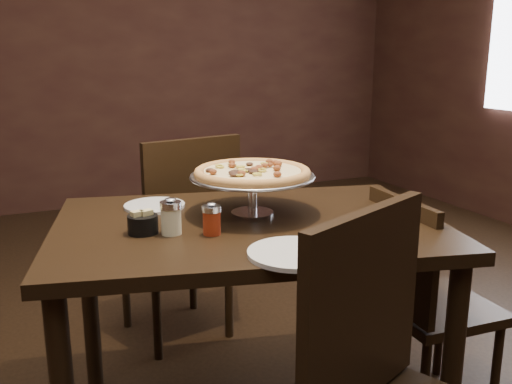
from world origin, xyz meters
name	(u,v)px	position (x,y,z in m)	size (l,w,h in m)	color
room	(251,33)	(0.06, 0.03, 1.40)	(6.04, 7.04, 2.84)	black
dining_table	(249,251)	(0.09, 0.10, 0.69)	(1.44, 1.13, 0.80)	black
pizza_stand	(252,173)	(0.14, 0.18, 0.94)	(0.43, 0.43, 0.18)	silver
parmesan_shaker	(171,217)	(-0.18, 0.08, 0.85)	(0.07, 0.07, 0.12)	beige
pepper_flake_shaker	(212,219)	(-0.07, 0.02, 0.85)	(0.06, 0.06, 0.10)	maroon
packet_caddy	(143,223)	(-0.26, 0.12, 0.83)	(0.09, 0.09, 0.07)	black
napkin_stack	(380,239)	(0.36, -0.25, 0.81)	(0.16, 0.16, 0.02)	white
plate_left	(155,206)	(-0.15, 0.41, 0.80)	(0.22, 0.22, 0.01)	silver
plate_near	(295,253)	(0.08, -0.25, 0.80)	(0.27, 0.27, 0.01)	silver
serving_spatula	(266,180)	(0.14, 0.09, 0.94)	(0.15, 0.15, 0.03)	silver
chair_far	(181,231)	(0.08, 0.86, 0.54)	(0.53, 0.53, 0.99)	black
chair_side	(423,296)	(0.73, -0.04, 0.47)	(0.42, 0.42, 0.85)	black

